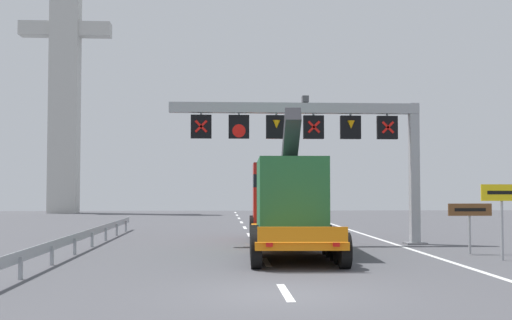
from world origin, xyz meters
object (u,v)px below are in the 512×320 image
at_px(exit_sign_yellow, 502,203).
at_px(tourist_info_sign_brown, 470,215).
at_px(overhead_lane_gantry, 323,130).
at_px(bridge_pylon_distant, 65,61).
at_px(heavy_haul_truck_orange, 285,199).

height_order(exit_sign_yellow, tourist_info_sign_brown, exit_sign_yellow).
bearing_deg(overhead_lane_gantry, tourist_info_sign_brown, -42.08).
xyz_separation_m(exit_sign_yellow, bridge_pylon_distant, (-25.15, 43.65, 13.27)).
relative_size(overhead_lane_gantry, tourist_info_sign_brown, 5.96).
xyz_separation_m(heavy_haul_truck_orange, exit_sign_yellow, (6.85, -5.55, -0.02)).
distance_m(heavy_haul_truck_orange, bridge_pylon_distant, 44.29).
bearing_deg(overhead_lane_gantry, heavy_haul_truck_orange, -151.02).
height_order(heavy_haul_truck_orange, tourist_info_sign_brown, heavy_haul_truck_orange).
relative_size(tourist_info_sign_brown, bridge_pylon_distant, 0.06).
bearing_deg(bridge_pylon_distant, tourist_info_sign_brown, -59.05).
relative_size(overhead_lane_gantry, exit_sign_yellow, 4.34).
bearing_deg(tourist_info_sign_brown, exit_sign_yellow, -82.78).
bearing_deg(exit_sign_yellow, tourist_info_sign_brown, 97.22).
height_order(overhead_lane_gantry, bridge_pylon_distant, bridge_pylon_distant).
distance_m(exit_sign_yellow, tourist_info_sign_brown, 2.24).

